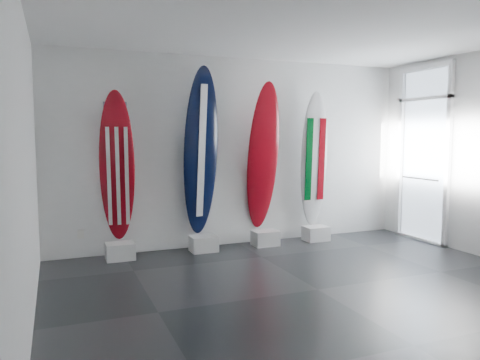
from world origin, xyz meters
name	(u,v)px	position (x,y,z in m)	size (l,w,h in m)	color
floor	(318,290)	(0.00, 0.00, 0.00)	(6.00, 6.00, 0.00)	black
ceiling	(322,22)	(0.00, 0.00, 3.00)	(6.00, 6.00, 0.00)	white
wall_back	(238,152)	(0.00, 2.50, 1.50)	(6.00, 6.00, 0.00)	white
wall_left	(26,166)	(-3.00, 0.00, 1.50)	(5.00, 5.00, 0.00)	white
display_block_usa	(120,251)	(-1.94, 2.18, 0.12)	(0.40, 0.30, 0.24)	silver
surfboard_usa	(117,167)	(-1.94, 2.28, 1.32)	(0.49, 0.08, 2.18)	maroon
display_block_navy	(204,244)	(-0.69, 2.18, 0.12)	(0.40, 0.30, 0.24)	silver
surfboard_navy	(201,152)	(-0.69, 2.28, 1.52)	(0.58, 0.08, 2.57)	black
display_block_swiss	(265,238)	(0.35, 2.18, 0.12)	(0.40, 0.30, 0.24)	silver
surfboard_swiss	(263,157)	(0.35, 2.28, 1.42)	(0.54, 0.08, 2.40)	maroon
display_block_italy	(316,233)	(1.30, 2.18, 0.12)	(0.40, 0.30, 0.24)	silver
surfboard_italy	(314,159)	(1.30, 2.28, 1.37)	(0.51, 0.08, 2.26)	silver
wall_outlet	(81,234)	(-2.45, 2.48, 0.35)	(0.09, 0.02, 0.13)	silver
glass_door	(423,156)	(2.97, 1.55, 1.43)	(0.12, 1.16, 2.85)	white
balcony	(479,206)	(4.30, 1.55, 0.50)	(2.80, 2.20, 1.20)	slate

